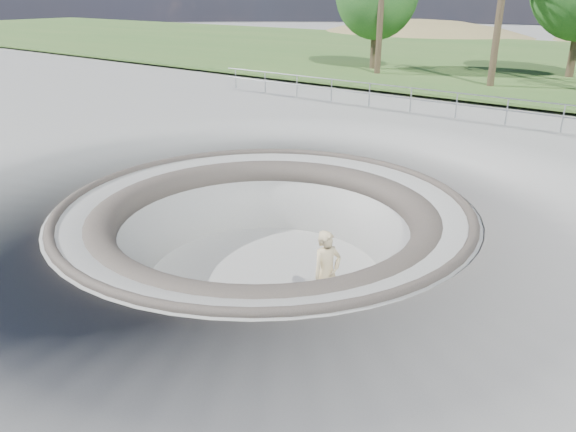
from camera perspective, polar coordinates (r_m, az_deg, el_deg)
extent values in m
plane|color=#969691|center=(13.94, -2.41, 1.06)|extent=(180.00, 180.00, 0.00)
torus|color=#969691|center=(14.77, -2.29, -6.20)|extent=(14.00, 14.00, 4.00)
cylinder|color=#969691|center=(14.75, -2.29, -6.03)|extent=(6.60, 6.60, 0.10)
torus|color=#504940|center=(13.95, -2.41, 0.99)|extent=(10.24, 10.24, 0.24)
torus|color=#504940|center=(14.11, -2.38, -0.64)|extent=(8.91, 8.91, 0.81)
ellipsoid|color=olive|center=(72.61, 12.77, 12.42)|extent=(50.40, 36.00, 23.40)
cylinder|color=gray|center=(23.80, 16.87, 11.88)|extent=(25.00, 0.05, 0.05)
cylinder|color=gray|center=(23.88, 16.75, 10.82)|extent=(25.00, 0.05, 0.05)
cube|color=#9A5F3D|center=(12.93, 3.84, -9.78)|extent=(0.86, 0.37, 0.02)
cylinder|color=#A3A3A7|center=(12.95, 3.83, -9.91)|extent=(0.07, 0.18, 0.04)
cylinder|color=#A3A3A7|center=(12.95, 3.83, -9.91)|extent=(0.07, 0.18, 0.04)
cylinder|color=beige|center=(12.96, 3.83, -9.94)|extent=(0.07, 0.04, 0.06)
cylinder|color=beige|center=(12.96, 3.83, -9.94)|extent=(0.07, 0.04, 0.06)
cylinder|color=beige|center=(12.96, 3.83, -9.94)|extent=(0.07, 0.04, 0.06)
cylinder|color=beige|center=(12.96, 3.83, -9.94)|extent=(0.07, 0.04, 0.06)
imported|color=#CCB684|center=(12.43, 3.95, -5.83)|extent=(0.69, 0.84, 1.99)
cylinder|color=brown|center=(37.61, 8.80, 17.78)|extent=(0.44, 0.44, 4.40)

